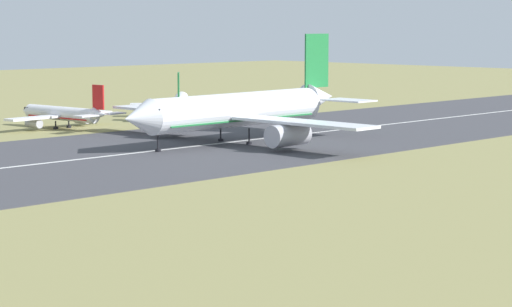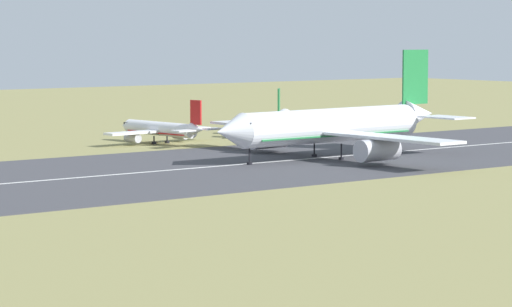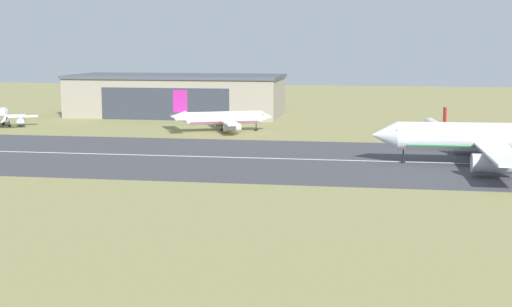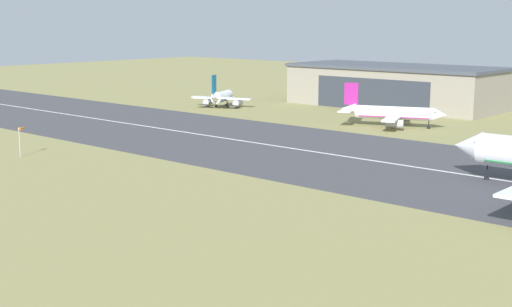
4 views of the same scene
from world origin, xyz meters
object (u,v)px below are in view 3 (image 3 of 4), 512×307
at_px(airplane_parked_far_east, 222,118).
at_px(airplane_landing, 494,138).
at_px(airplane_parked_west, 436,127).
at_px(airplane_parked_east, 1,115).

bearing_deg(airplane_parked_far_east, airplane_landing, -34.96).
relative_size(airplane_parked_west, airplane_parked_far_east, 0.86).
height_order(airplane_parked_west, airplane_parked_far_east, airplane_parked_far_east).
bearing_deg(airplane_parked_far_east, airplane_parked_east, 179.09).
relative_size(airplane_landing, airplane_parked_far_east, 2.00).
height_order(airplane_parked_east, airplane_parked_far_east, airplane_parked_far_east).
bearing_deg(airplane_landing, airplane_parked_east, 160.52).
bearing_deg(airplane_landing, airplane_parked_far_east, 145.04).
bearing_deg(airplane_parked_east, airplane_parked_west, -2.51).
height_order(airplane_landing, airplane_parked_east, airplane_landing).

